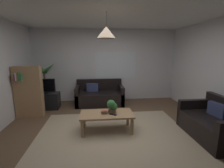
{
  "coord_description": "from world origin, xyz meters",
  "views": [
    {
      "loc": [
        -0.37,
        -3.24,
        1.77
      ],
      "look_at": [
        0.0,
        0.3,
        1.05
      ],
      "focal_mm": 25.58,
      "sensor_mm": 36.0,
      "label": 1
    }
  ],
  "objects_px": {
    "potted_palm_corner": "(45,86)",
    "coffee_table": "(107,116)",
    "couch_right_side": "(214,125)",
    "tv_stand": "(45,101)",
    "tv": "(43,86)",
    "remote_on_table_0": "(113,114)",
    "book_on_table_1": "(104,112)",
    "book_on_table_2": "(104,112)",
    "potted_plant_on_table": "(112,106)",
    "couch_under_window": "(100,96)",
    "pendant_lamp": "(106,32)",
    "bookshelf_corner": "(29,92)",
    "book_on_table_0": "(104,113)"
  },
  "relations": [
    {
      "from": "potted_palm_corner",
      "to": "coffee_table",
      "type": "bearing_deg",
      "value": -47.39
    },
    {
      "from": "couch_right_side",
      "to": "tv_stand",
      "type": "xyz_separation_m",
      "value": [
        -4.05,
        2.16,
        -0.03
      ]
    },
    {
      "from": "tv",
      "to": "potted_palm_corner",
      "type": "relative_size",
      "value": 0.5
    },
    {
      "from": "remote_on_table_0",
      "to": "potted_palm_corner",
      "type": "relative_size",
      "value": 0.11
    },
    {
      "from": "book_on_table_1",
      "to": "potted_palm_corner",
      "type": "relative_size",
      "value": 0.11
    },
    {
      "from": "remote_on_table_0",
      "to": "tv",
      "type": "height_order",
      "value": "tv"
    },
    {
      "from": "couch_right_side",
      "to": "tv",
      "type": "distance_m",
      "value": 4.6
    },
    {
      "from": "book_on_table_2",
      "to": "potted_plant_on_table",
      "type": "relative_size",
      "value": 0.4
    },
    {
      "from": "couch_right_side",
      "to": "book_on_table_2",
      "type": "distance_m",
      "value": 2.32
    },
    {
      "from": "couch_under_window",
      "to": "tv",
      "type": "height_order",
      "value": "tv"
    },
    {
      "from": "book_on_table_1",
      "to": "tv",
      "type": "distance_m",
      "value": 2.46
    },
    {
      "from": "couch_under_window",
      "to": "pendant_lamp",
      "type": "relative_size",
      "value": 3.05
    },
    {
      "from": "book_on_table_1",
      "to": "remote_on_table_0",
      "type": "height_order",
      "value": "book_on_table_1"
    },
    {
      "from": "potted_palm_corner",
      "to": "bookshelf_corner",
      "type": "distance_m",
      "value": 1.09
    },
    {
      "from": "potted_palm_corner",
      "to": "couch_under_window",
      "type": "bearing_deg",
      "value": -4.88
    },
    {
      "from": "potted_plant_on_table",
      "to": "remote_on_table_0",
      "type": "bearing_deg",
      "value": -87.84
    },
    {
      "from": "book_on_table_2",
      "to": "potted_plant_on_table",
      "type": "distance_m",
      "value": 0.22
    },
    {
      "from": "book_on_table_0",
      "to": "pendant_lamp",
      "type": "relative_size",
      "value": 0.22
    },
    {
      "from": "pendant_lamp",
      "to": "bookshelf_corner",
      "type": "bearing_deg",
      "value": 153.62
    },
    {
      "from": "couch_under_window",
      "to": "tv_stand",
      "type": "relative_size",
      "value": 1.76
    },
    {
      "from": "tv_stand",
      "to": "tv",
      "type": "bearing_deg",
      "value": -90.0
    },
    {
      "from": "pendant_lamp",
      "to": "potted_palm_corner",
      "type": "bearing_deg",
      "value": 132.61
    },
    {
      "from": "tv_stand",
      "to": "bookshelf_corner",
      "type": "relative_size",
      "value": 0.64
    },
    {
      "from": "potted_plant_on_table",
      "to": "pendant_lamp",
      "type": "height_order",
      "value": "pendant_lamp"
    },
    {
      "from": "pendant_lamp",
      "to": "book_on_table_0",
      "type": "bearing_deg",
      "value": -163.1
    },
    {
      "from": "remote_on_table_0",
      "to": "potted_plant_on_table",
      "type": "bearing_deg",
      "value": -143.61
    },
    {
      "from": "couch_under_window",
      "to": "book_on_table_0",
      "type": "xyz_separation_m",
      "value": [
        0.06,
        -1.95,
        0.16
      ]
    },
    {
      "from": "tv",
      "to": "bookshelf_corner",
      "type": "xyz_separation_m",
      "value": [
        -0.18,
        -0.63,
        -0.02
      ]
    },
    {
      "from": "couch_right_side",
      "to": "tv_stand",
      "type": "height_order",
      "value": "couch_right_side"
    },
    {
      "from": "potted_plant_on_table",
      "to": "coffee_table",
      "type": "bearing_deg",
      "value": -169.03
    },
    {
      "from": "couch_under_window",
      "to": "book_on_table_2",
      "type": "relative_size",
      "value": 13.24
    },
    {
      "from": "tv",
      "to": "bookshelf_corner",
      "type": "height_order",
      "value": "bookshelf_corner"
    },
    {
      "from": "couch_under_window",
      "to": "bookshelf_corner",
      "type": "distance_m",
      "value": 2.18
    },
    {
      "from": "book_on_table_1",
      "to": "remote_on_table_0",
      "type": "distance_m",
      "value": 0.2
    },
    {
      "from": "book_on_table_2",
      "to": "remote_on_table_0",
      "type": "distance_m",
      "value": 0.21
    },
    {
      "from": "couch_right_side",
      "to": "tv",
      "type": "xyz_separation_m",
      "value": [
        -4.05,
        2.14,
        0.46
      ]
    },
    {
      "from": "coffee_table",
      "to": "couch_under_window",
      "type": "bearing_deg",
      "value": 93.35
    },
    {
      "from": "tv",
      "to": "tv_stand",
      "type": "bearing_deg",
      "value": 90.0
    },
    {
      "from": "remote_on_table_0",
      "to": "bookshelf_corner",
      "type": "bearing_deg",
      "value": -82.94
    },
    {
      "from": "couch_under_window",
      "to": "book_on_table_0",
      "type": "height_order",
      "value": "couch_under_window"
    },
    {
      "from": "tv_stand",
      "to": "pendant_lamp",
      "type": "distance_m",
      "value": 3.13
    },
    {
      "from": "couch_right_side",
      "to": "pendant_lamp",
      "type": "xyz_separation_m",
      "value": [
        -2.2,
        0.5,
        1.88
      ]
    },
    {
      "from": "couch_under_window",
      "to": "coffee_table",
      "type": "bearing_deg",
      "value": -86.65
    },
    {
      "from": "book_on_table_2",
      "to": "tv",
      "type": "height_order",
      "value": "tv"
    },
    {
      "from": "book_on_table_1",
      "to": "book_on_table_2",
      "type": "bearing_deg",
      "value": 160.58
    },
    {
      "from": "coffee_table",
      "to": "book_on_table_1",
      "type": "distance_m",
      "value": 0.11
    },
    {
      "from": "book_on_table_1",
      "to": "tv_stand",
      "type": "height_order",
      "value": "tv_stand"
    },
    {
      "from": "couch_right_side",
      "to": "bookshelf_corner",
      "type": "relative_size",
      "value": 0.96
    },
    {
      "from": "potted_plant_on_table",
      "to": "tv",
      "type": "relative_size",
      "value": 0.42
    },
    {
      "from": "coffee_table",
      "to": "potted_palm_corner",
      "type": "relative_size",
      "value": 0.81
    }
  ]
}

